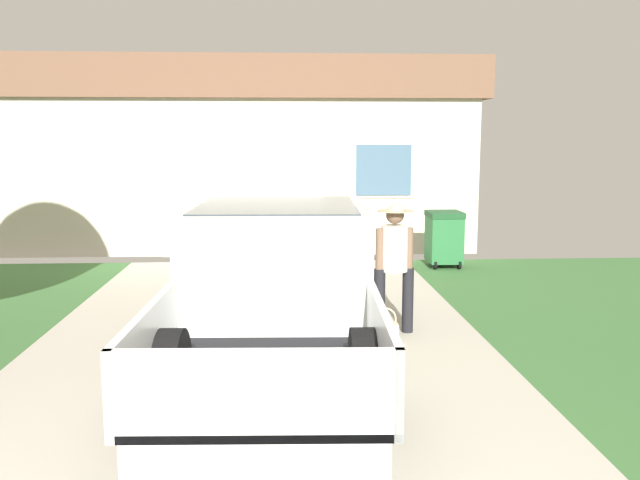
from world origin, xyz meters
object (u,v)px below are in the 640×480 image
(person_with_hat, at_px, (394,257))
(handbag, at_px, (385,330))
(wheeled_trash_bin, at_px, (444,237))
(pickup_truck, at_px, (278,287))
(house_with_garage, at_px, (228,153))

(person_with_hat, distance_m, handbag, 0.88)
(person_with_hat, xyz_separation_m, wheeled_trash_bin, (1.62, 4.26, -0.38))
(person_with_hat, xyz_separation_m, handbag, (-0.15, -0.30, -0.81))
(wheeled_trash_bin, bearing_deg, pickup_truck, -121.15)
(house_with_garage, relative_size, wheeled_trash_bin, 10.76)
(pickup_truck, distance_m, wheeled_trash_bin, 5.79)
(house_with_garage, bearing_deg, pickup_truck, -82.43)
(person_with_hat, relative_size, house_with_garage, 0.15)
(pickup_truck, relative_size, handbag, 14.53)
(pickup_truck, height_order, person_with_hat, pickup_truck)
(handbag, xyz_separation_m, house_with_garage, (-2.46, 8.84, 1.88))
(wheeled_trash_bin, bearing_deg, handbag, -111.18)
(handbag, height_order, wheeled_trash_bin, wheeled_trash_bin)
(house_with_garage, bearing_deg, handbag, -74.48)
(pickup_truck, height_order, wheeled_trash_bin, pickup_truck)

